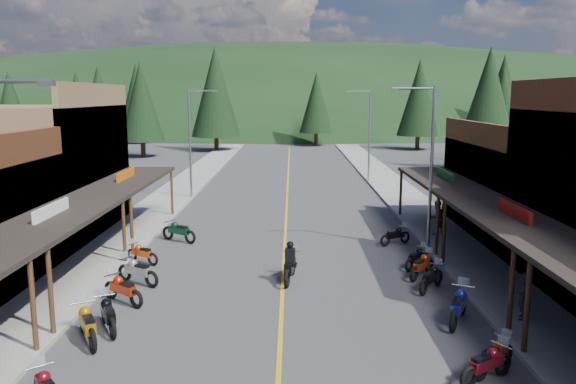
{
  "coord_description": "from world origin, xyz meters",
  "views": [
    {
      "loc": [
        0.36,
        -18.91,
        7.59
      ],
      "look_at": [
        0.18,
        7.59,
        3.0
      ],
      "focal_mm": 35.0,
      "sensor_mm": 36.0,
      "label": 1
    }
  ],
  "objects_px": {
    "pine_0": "(10,103)",
    "bike_west_9": "(138,270)",
    "streetlight_2": "(429,161)",
    "pine_1": "(137,97)",
    "bike_west_8": "(123,288)",
    "bike_east_5": "(487,362)",
    "shop_west_3": "(33,171)",
    "pine_4": "(419,98)",
    "bike_east_6": "(495,355)",
    "bike_east_10": "(417,257)",
    "pine_10": "(141,102)",
    "pedestrian_east_b": "(437,217)",
    "bike_east_9": "(422,264)",
    "rider_on_bike": "(290,265)",
    "bike_east_8": "(431,277)",
    "streetlight_3": "(368,132)",
    "bike_west_6": "(87,322)",
    "pine_9": "(502,106)",
    "bike_west_7": "(108,313)",
    "pine_8": "(78,111)",
    "pine_5": "(503,92)",
    "pine_2": "(215,92)",
    "bike_east_7": "(459,304)",
    "bike_west_11": "(179,230)",
    "shop_east_3": "(537,189)",
    "pine_11": "(488,99)",
    "bike_east_11": "(395,235)",
    "streetlight_1": "(192,139)",
    "pedestrian_east_a": "(523,296)",
    "pine_7": "(99,97)",
    "bike_west_10": "(142,252)"
  },
  "relations": [
    {
      "from": "pine_0",
      "to": "bike_west_9",
      "type": "distance_m",
      "value": 68.54
    },
    {
      "from": "streetlight_2",
      "to": "pine_1",
      "type": "relative_size",
      "value": 0.64
    },
    {
      "from": "bike_west_8",
      "to": "bike_east_5",
      "type": "xyz_separation_m",
      "value": [
        11.41,
        -5.64,
        -0.05
      ]
    },
    {
      "from": "shop_west_3",
      "to": "pine_4",
      "type": "relative_size",
      "value": 0.87
    },
    {
      "from": "bike_east_6",
      "to": "bike_east_10",
      "type": "xyz_separation_m",
      "value": [
        -0.06,
        9.52,
        -0.01
      ]
    },
    {
      "from": "pine_10",
      "to": "pedestrian_east_b",
      "type": "height_order",
      "value": "pine_10"
    },
    {
      "from": "bike_east_9",
      "to": "rider_on_bike",
      "type": "relative_size",
      "value": 0.84
    },
    {
      "from": "bike_east_8",
      "to": "rider_on_bike",
      "type": "distance_m",
      "value": 5.65
    },
    {
      "from": "streetlight_2",
      "to": "streetlight_3",
      "type": "xyz_separation_m",
      "value": [
        0.0,
        22.0,
        0.0
      ]
    },
    {
      "from": "bike_west_6",
      "to": "bike_east_9",
      "type": "height_order",
      "value": "bike_west_6"
    },
    {
      "from": "streetlight_2",
      "to": "pine_10",
      "type": "xyz_separation_m",
      "value": [
        -24.95,
        42.0,
        2.32
      ]
    },
    {
      "from": "bike_east_5",
      "to": "rider_on_bike",
      "type": "xyz_separation_m",
      "value": [
        -5.27,
        8.2,
        0.15
      ]
    },
    {
      "from": "pine_9",
      "to": "bike_west_7",
      "type": "distance_m",
      "value": 55.58
    },
    {
      "from": "pine_1",
      "to": "bike_west_7",
      "type": "distance_m",
      "value": 74.29
    },
    {
      "from": "streetlight_2",
      "to": "pine_8",
      "type": "bearing_deg",
      "value": 132.14
    },
    {
      "from": "streetlight_2",
      "to": "pine_5",
      "type": "bearing_deg",
      "value": 67.09
    },
    {
      "from": "bike_west_7",
      "to": "pine_0",
      "type": "bearing_deg",
      "value": 90.62
    },
    {
      "from": "pine_2",
      "to": "bike_east_9",
      "type": "bearing_deg",
      "value": -73.72
    },
    {
      "from": "pine_1",
      "to": "bike_east_7",
      "type": "distance_m",
      "value": 77.34
    },
    {
      "from": "pine_1",
      "to": "bike_east_8",
      "type": "xyz_separation_m",
      "value": [
        29.84,
        -67.8,
        -6.67
      ]
    },
    {
      "from": "pine_9",
      "to": "bike_west_11",
      "type": "relative_size",
      "value": 4.86
    },
    {
      "from": "shop_east_3",
      "to": "bike_east_10",
      "type": "bearing_deg",
      "value": -141.68
    },
    {
      "from": "pine_8",
      "to": "bike_east_9",
      "type": "xyz_separation_m",
      "value": [
        27.83,
        -36.19,
        -5.4
      ]
    },
    {
      "from": "pine_2",
      "to": "rider_on_bike",
      "type": "bearing_deg",
      "value": -79.35
    },
    {
      "from": "streetlight_2",
      "to": "pine_11",
      "type": "bearing_deg",
      "value": 66.49
    },
    {
      "from": "pine_1",
      "to": "bike_west_7",
      "type": "xyz_separation_m",
      "value": [
        18.39,
        -71.68,
        -6.63
      ]
    },
    {
      "from": "pine_11",
      "to": "bike_east_11",
      "type": "xyz_separation_m",
      "value": [
        -14.33,
        -28.95,
        -6.65
      ]
    },
    {
      "from": "pine_10",
      "to": "pine_8",
      "type": "bearing_deg",
      "value": -111.8
    },
    {
      "from": "bike_east_6",
      "to": "pedestrian_east_b",
      "type": "bearing_deg",
      "value": 129.81
    },
    {
      "from": "streetlight_1",
      "to": "bike_east_6",
      "type": "relative_size",
      "value": 4.24
    },
    {
      "from": "pine_2",
      "to": "pedestrian_east_a",
      "type": "height_order",
      "value": "pine_2"
    },
    {
      "from": "shop_east_3",
      "to": "streetlight_3",
      "type": "height_order",
      "value": "streetlight_3"
    },
    {
      "from": "bike_west_11",
      "to": "bike_east_5",
      "type": "relative_size",
      "value": 1.14
    },
    {
      "from": "pine_7",
      "to": "bike_east_11",
      "type": "height_order",
      "value": "pine_7"
    },
    {
      "from": "shop_east_3",
      "to": "pine_5",
      "type": "relative_size",
      "value": 0.78
    },
    {
      "from": "pine_8",
      "to": "bike_west_6",
      "type": "bearing_deg",
      "value": -69.36
    },
    {
      "from": "pine_1",
      "to": "bike_east_5",
      "type": "relative_size",
      "value": 6.42
    },
    {
      "from": "shop_east_3",
      "to": "pedestrian_east_a",
      "type": "bearing_deg",
      "value": -114.7
    },
    {
      "from": "pine_10",
      "to": "bike_east_5",
      "type": "bearing_deg",
      "value": -66.78
    },
    {
      "from": "pine_4",
      "to": "bike_east_5",
      "type": "relative_size",
      "value": 6.42
    },
    {
      "from": "pine_7",
      "to": "pine_11",
      "type": "bearing_deg",
      "value": -36.16
    },
    {
      "from": "bike_west_7",
      "to": "bike_east_7",
      "type": "relative_size",
      "value": 0.91
    },
    {
      "from": "bike_east_11",
      "to": "bike_west_11",
      "type": "bearing_deg",
      "value": -124.03
    },
    {
      "from": "pine_2",
      "to": "bike_west_10",
      "type": "distance_m",
      "value": 52.96
    },
    {
      "from": "pine_0",
      "to": "bike_west_11",
      "type": "relative_size",
      "value": 4.95
    },
    {
      "from": "bike_west_10",
      "to": "streetlight_3",
      "type": "bearing_deg",
      "value": 2.15
    },
    {
      "from": "pine_8",
      "to": "rider_on_bike",
      "type": "height_order",
      "value": "pine_8"
    },
    {
      "from": "shop_west_3",
      "to": "bike_east_5",
      "type": "height_order",
      "value": "shop_west_3"
    },
    {
      "from": "pine_11",
      "to": "bike_east_10",
      "type": "distance_m",
      "value": 36.42
    },
    {
      "from": "streetlight_1",
      "to": "pine_7",
      "type": "relative_size",
      "value": 0.64
    }
  ]
}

